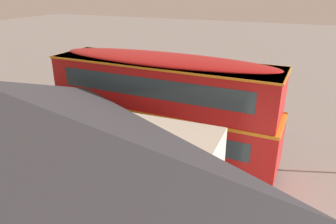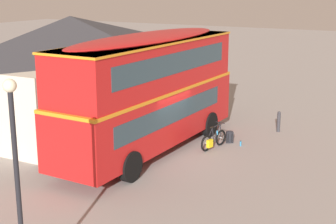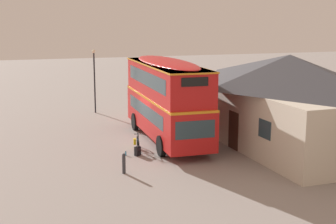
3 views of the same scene
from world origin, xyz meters
name	(u,v)px [view 3 (image 3 of 3)]	position (x,y,z in m)	size (l,w,h in m)	color
ground_plane	(155,140)	(0.00, 0.00, 0.00)	(120.00, 120.00, 0.00)	gray
double_decker_bus	(166,96)	(0.21, 0.65, 2.64)	(10.12, 2.90, 4.79)	black
touring_bicycle	(138,143)	(1.70, -1.50, 0.37)	(1.68, 0.55, 1.03)	black
backpack_on_ground	(138,151)	(2.79, -1.79, 0.28)	(0.34, 0.37, 0.53)	black
water_bottle_blue_sports	(126,153)	(2.57, -2.38, 0.11)	(0.08, 0.08, 0.24)	#338CBF
pub_building	(288,99)	(3.14, 6.95, 2.61)	(13.46, 7.46, 5.11)	beige
street_lamp	(94,74)	(-9.45, -1.86, 2.96)	(0.28, 0.28, 4.81)	black
kerb_bollard	(124,163)	(5.43, -3.15, 0.50)	(0.16, 0.16, 0.97)	#333338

